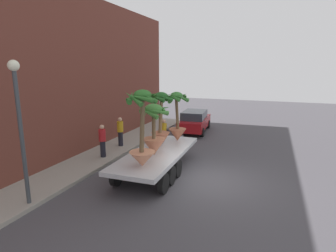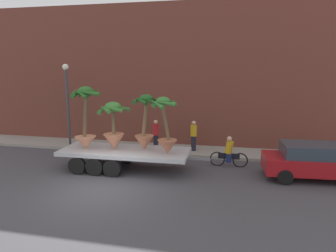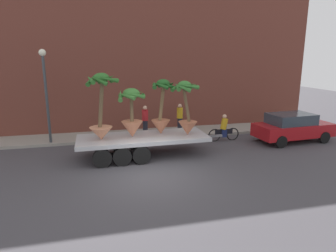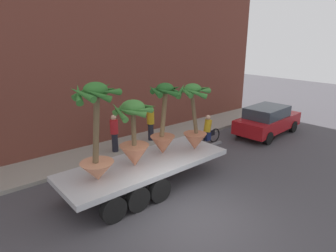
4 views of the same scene
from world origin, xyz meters
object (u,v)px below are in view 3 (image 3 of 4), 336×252
flatbed_trailer (137,141)px  potted_palm_extra (187,111)px  parked_car (292,127)px  pedestrian_near_gate (145,120)px  potted_palm_middle (132,115)px  pedestrian_far_left (180,117)px  potted_palm_front (101,110)px  cyclist (224,129)px  potted_palm_rear (162,111)px  street_lamp (45,84)px

flatbed_trailer → potted_palm_extra: bearing=-6.2°
parked_car → pedestrian_near_gate: (-7.77, 2.79, 0.22)m
potted_palm_middle → pedestrian_far_left: potted_palm_middle is taller
potted_palm_front → cyclist: bearing=14.6°
potted_palm_front → potted_palm_rear: bearing=7.7°
potted_palm_front → cyclist: potted_palm_front is taller
potted_palm_front → parked_car: potted_palm_front is taller
pedestrian_near_gate → pedestrian_far_left: bearing=5.3°
potted_palm_front → pedestrian_far_left: 6.06m
cyclist → pedestrian_far_left: (-2.01, 1.97, 0.37)m
cyclist → street_lamp: bearing=171.7°
potted_palm_rear → pedestrian_far_left: potted_palm_rear is taller
pedestrian_near_gate → street_lamp: 5.63m
potted_palm_middle → potted_palm_extra: potted_palm_extra is taller
flatbed_trailer → potted_palm_rear: 1.81m
cyclist → street_lamp: size_ratio=0.38×
potted_palm_front → potted_palm_extra: (3.89, -0.09, -0.19)m
potted_palm_extra → pedestrian_far_left: potted_palm_extra is taller
potted_palm_rear → parked_car: (7.47, 0.34, -1.26)m
potted_palm_extra → pedestrian_far_left: bearing=78.9°
street_lamp → cyclist: bearing=-8.3°
flatbed_trailer → potted_palm_rear: bearing=9.9°
potted_palm_middle → street_lamp: size_ratio=0.47×
flatbed_trailer → cyclist: cyclist is taller
flatbed_trailer → pedestrian_near_gate: 3.47m
potted_palm_extra → pedestrian_far_left: (0.74, 3.79, -1.09)m
potted_palm_rear → potted_palm_front: 2.83m
potted_palm_extra → cyclist: size_ratio=1.39×
street_lamp → potted_palm_extra: bearing=-25.8°
potted_palm_front → pedestrian_near_gate: bearing=54.6°
potted_palm_middle → street_lamp: (-4.04, 2.98, 1.20)m
potted_palm_front → street_lamp: (-2.68, 3.09, 0.91)m
potted_palm_middle → parked_car: 9.01m
potted_palm_extra → pedestrian_near_gate: bearing=111.3°
potted_palm_front → street_lamp: street_lamp is taller
parked_car → pedestrian_near_gate: pedestrian_near_gate is taller
potted_palm_middle → pedestrian_far_left: 4.96m
potted_palm_rear → parked_car: potted_palm_rear is taller
potted_palm_front → pedestrian_near_gate: potted_palm_front is taller
potted_palm_middle → potted_palm_front: size_ratio=0.76×
potted_palm_rear → pedestrian_near_gate: size_ratio=1.53×
cyclist → pedestrian_far_left: 2.84m
potted_palm_rear → potted_palm_extra: potted_palm_rear is taller
parked_car → potted_palm_extra: bearing=-172.8°
flatbed_trailer → potted_palm_middle: potted_palm_middle is taller
potted_palm_front → potted_palm_extra: 3.89m
potted_palm_rear → pedestrian_near_gate: (-0.31, 3.13, -1.04)m
flatbed_trailer → street_lamp: 5.73m
potted_palm_extra → pedestrian_near_gate: (-1.40, 3.59, -1.09)m
potted_palm_rear → street_lamp: size_ratio=0.54×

